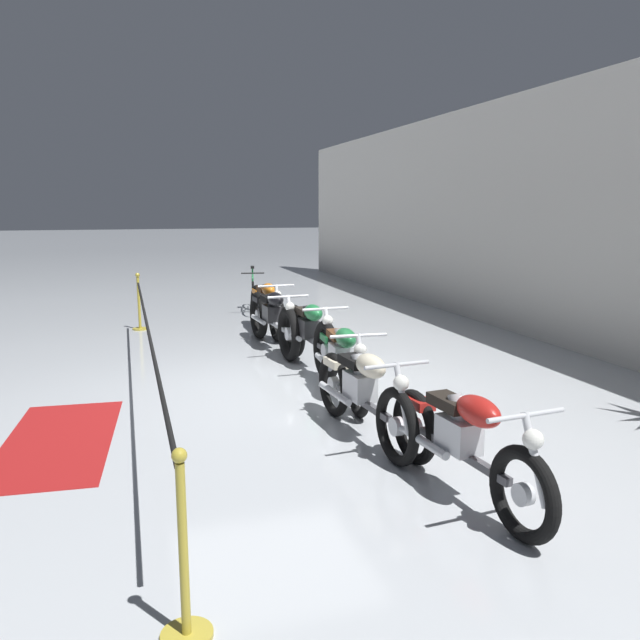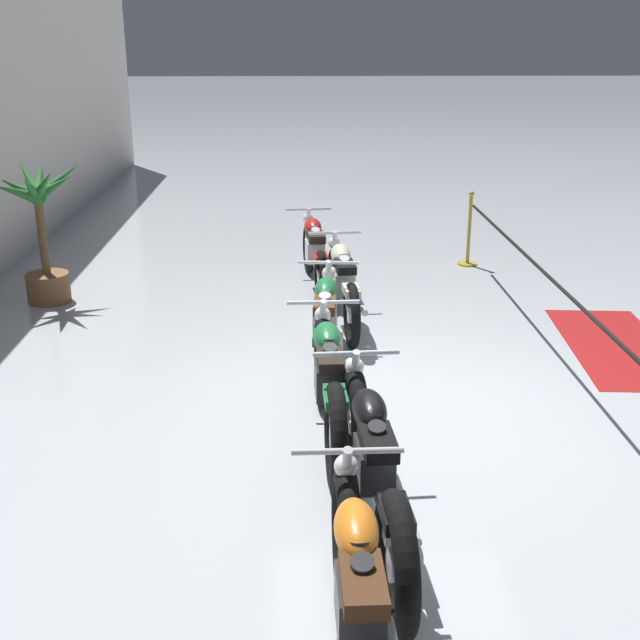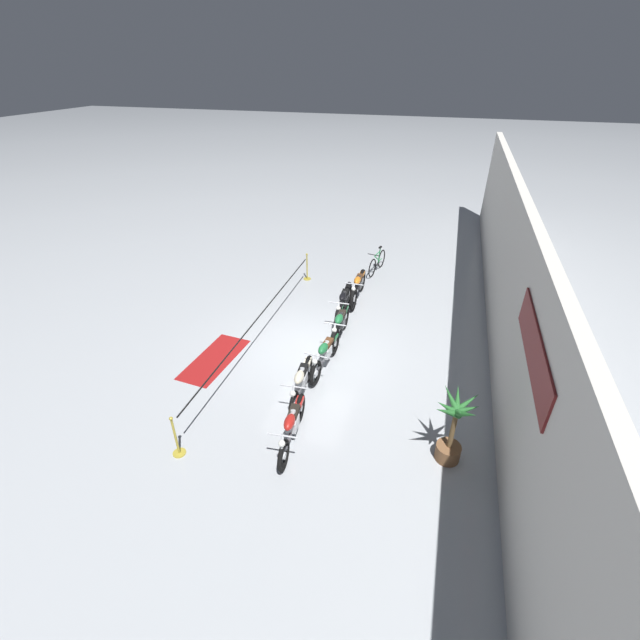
{
  "view_description": "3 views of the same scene",
  "coord_description": "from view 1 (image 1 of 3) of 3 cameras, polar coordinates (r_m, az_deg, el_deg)",
  "views": [
    {
      "loc": [
        7.48,
        -1.68,
        2.24
      ],
      "look_at": [
        -0.46,
        0.81,
        0.73
      ],
      "focal_mm": 35.0,
      "sensor_mm": 36.0,
      "label": 1
    },
    {
      "loc": [
        -6.49,
        0.99,
        3.09
      ],
      "look_at": [
        -0.05,
        0.78,
        0.8
      ],
      "focal_mm": 45.0,
      "sensor_mm": 36.0,
      "label": 2
    },
    {
      "loc": [
        9.64,
        3.2,
        7.21
      ],
      "look_at": [
        -0.07,
        0.31,
        0.99
      ],
      "focal_mm": 24.0,
      "sensor_mm": 36.0,
      "label": 3
    }
  ],
  "objects": [
    {
      "name": "bicycle",
      "position": [
        13.65,
        -6.15,
        2.42
      ],
      "size": [
        1.71,
        0.51,
        0.96
      ],
      "color": "black",
      "rests_on": "ground"
    },
    {
      "name": "motorcycle_cream_4",
      "position": [
        6.11,
        3.88,
        -6.55
      ],
      "size": [
        2.1,
        0.62,
        0.93
      ],
      "color": "black",
      "rests_on": "ground"
    },
    {
      "name": "motorcycle_green_2",
      "position": [
        8.72,
        -0.99,
        -1.29
      ],
      "size": [
        2.21,
        0.62,
        0.98
      ],
      "color": "black",
      "rests_on": "ground"
    },
    {
      "name": "motorcycle_green_3",
      "position": [
        7.36,
        1.99,
        -3.64
      ],
      "size": [
        2.11,
        0.62,
        0.92
      ],
      "color": "black",
      "rests_on": "ground"
    },
    {
      "name": "motorcycle_red_5",
      "position": [
        5.01,
        12.92,
        -10.78
      ],
      "size": [
        2.08,
        0.62,
        0.91
      ],
      "color": "black",
      "rests_on": "ground"
    },
    {
      "name": "motorcycle_orange_0",
      "position": [
        11.21,
        -4.91,
        1.21
      ],
      "size": [
        2.28,
        0.62,
        0.97
      ],
      "color": "black",
      "rests_on": "ground"
    },
    {
      "name": "ground_plane",
      "position": [
        7.99,
        -4.58,
        -6.01
      ],
      "size": [
        120.0,
        120.0,
        0.0
      ],
      "primitive_type": "plane",
      "color": "#B2B7BC"
    },
    {
      "name": "motorcycle_black_1",
      "position": [
        9.93,
        -4.36,
        0.09
      ],
      "size": [
        2.51,
        0.62,
        0.98
      ],
      "color": "black",
      "rests_on": "ground"
    },
    {
      "name": "stanchion_far_left",
      "position": [
        8.91,
        -15.8,
        0.08
      ],
      "size": [
        8.78,
        0.28,
        1.05
      ],
      "color": "gold",
      "rests_on": "ground"
    },
    {
      "name": "stanchion_mid_left",
      "position": [
        3.56,
        -12.29,
        -21.85
      ],
      "size": [
        0.28,
        0.28,
        1.05
      ],
      "color": "gold",
      "rests_on": "ground"
    },
    {
      "name": "floor_banner",
      "position": [
        6.67,
        -22.79,
        -10.12
      ],
      "size": [
        2.4,
        1.19,
        0.01
      ],
      "primitive_type": "cube",
      "rotation": [
        0.0,
        0.0,
        -0.08
      ],
      "color": "maroon",
      "rests_on": "ground"
    },
    {
      "name": "back_wall",
      "position": [
        10.11,
        25.21,
        8.56
      ],
      "size": [
        28.0,
        0.29,
        4.2
      ],
      "color": "silver",
      "rests_on": "ground"
    }
  ]
}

